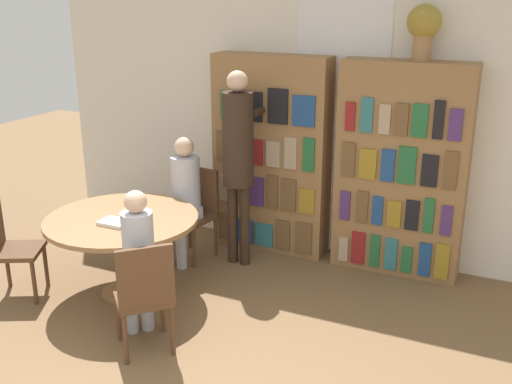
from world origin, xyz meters
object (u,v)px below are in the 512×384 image
at_px(chair_near_camera, 7,243).
at_px(flower_vase, 424,26).
at_px(reading_table, 122,229).
at_px(seated_reader_right, 138,259).
at_px(chair_far_side, 144,293).
at_px(librarian_standing, 238,149).
at_px(seated_reader_left, 183,192).
at_px(chair_left_side, 196,208).
at_px(bookshelf_left, 271,155).
at_px(bookshelf_right, 401,171).

bearing_deg(chair_near_camera, flower_vase, 95.58).
height_order(reading_table, seated_reader_right, seated_reader_right).
relative_size(chair_far_side, librarian_standing, 0.47).
relative_size(flower_vase, reading_table, 0.36).
height_order(chair_far_side, seated_reader_right, seated_reader_right).
bearing_deg(flower_vase, seated_reader_left, -161.13).
distance_m(seated_reader_left, librarian_standing, 0.69).
relative_size(reading_table, chair_near_camera, 1.46).
relative_size(reading_table, chair_left_side, 1.46).
height_order(flower_vase, librarian_standing, flower_vase).
height_order(bookshelf_left, chair_left_side, bookshelf_left).
height_order(chair_left_side, seated_reader_right, seated_reader_right).
xyz_separation_m(chair_far_side, librarian_standing, (-0.08, 1.68, 0.65)).
bearing_deg(seated_reader_right, bookshelf_left, 39.84).
distance_m(flower_vase, chair_left_side, 2.71).
bearing_deg(chair_far_side, bookshelf_right, 13.27).
distance_m(seated_reader_left, seated_reader_right, 1.44).
bearing_deg(chair_near_camera, seated_reader_left, 114.14).
relative_size(chair_left_side, librarian_standing, 0.47).
bearing_deg(seated_reader_left, librarian_standing, -151.40).
bearing_deg(seated_reader_right, chair_left_side, 59.95).
distance_m(chair_left_side, librarian_standing, 0.81).
xyz_separation_m(flower_vase, librarian_standing, (-1.51, -0.51, -1.12)).
bearing_deg(librarian_standing, chair_near_camera, -136.34).
bearing_deg(chair_left_side, seated_reader_right, 113.95).
relative_size(bookshelf_left, flower_vase, 4.19).
bearing_deg(reading_table, chair_left_side, 81.24).
bearing_deg(reading_table, seated_reader_right, -44.76).
height_order(bookshelf_left, bookshelf_right, same).
height_order(flower_vase, seated_reader_right, flower_vase).
bearing_deg(bookshelf_right, bookshelf_left, -179.98).
distance_m(bookshelf_left, reading_table, 1.71).
relative_size(chair_near_camera, chair_left_side, 1.00).
height_order(bookshelf_right, chair_left_side, bookshelf_right).
height_order(bookshelf_left, reading_table, bookshelf_left).
bearing_deg(bookshelf_right, seated_reader_left, -160.41).
distance_m(bookshelf_left, flower_vase, 1.89).
relative_size(reading_table, librarian_standing, 0.70).
bearing_deg(chair_near_camera, chair_far_side, 54.00).
bearing_deg(bookshelf_left, librarian_standing, -103.40).
bearing_deg(reading_table, chair_near_camera, -152.76).
xyz_separation_m(bookshelf_right, seated_reader_right, (-1.47, -2.05, -0.31)).
xyz_separation_m(flower_vase, chair_near_camera, (-3.02, -1.95, -1.77)).
relative_size(flower_vase, chair_left_side, 0.53).
xyz_separation_m(bookshelf_right, flower_vase, (0.09, 0.00, 1.28)).
distance_m(bookshelf_right, seated_reader_right, 2.55).
bearing_deg(chair_left_side, chair_near_camera, 63.00).
xyz_separation_m(bookshelf_right, seated_reader_left, (-1.92, -0.68, -0.27)).
bearing_deg(flower_vase, bookshelf_left, -179.79).
bearing_deg(flower_vase, librarian_standing, -161.46).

